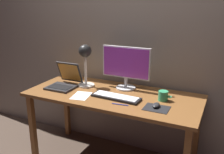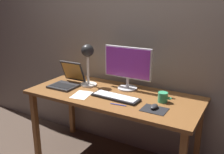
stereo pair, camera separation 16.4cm
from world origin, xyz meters
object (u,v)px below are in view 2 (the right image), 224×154
at_px(monitor, 128,66).
at_px(coffee_mug, 163,97).
at_px(mouse, 154,106).
at_px(pen, 118,105).
at_px(keyboard_main, 116,97).
at_px(laptop, 68,79).
at_px(desk_lamp, 88,58).

height_order(monitor, coffee_mug, monitor).
relative_size(mouse, pen, 0.69).
bearing_deg(pen, monitor, 105.96).
relative_size(keyboard_main, mouse, 4.65).
distance_m(monitor, mouse, 0.55).
bearing_deg(laptop, desk_lamp, 28.39).
bearing_deg(coffee_mug, pen, -140.06).
height_order(keyboard_main, desk_lamp, desk_lamp).
bearing_deg(desk_lamp, coffee_mug, -3.58).
xyz_separation_m(keyboard_main, coffee_mug, (0.39, 0.13, 0.03)).
xyz_separation_m(laptop, pen, (0.69, -0.20, -0.06)).
relative_size(mouse, coffee_mug, 0.81).
xyz_separation_m(laptop, desk_lamp, (0.18, 0.10, 0.22)).
bearing_deg(monitor, coffee_mug, -19.62).
distance_m(keyboard_main, mouse, 0.38).
bearing_deg(keyboard_main, laptop, 172.25).
distance_m(laptop, mouse, 0.98).
distance_m(mouse, pen, 0.29).
xyz_separation_m(keyboard_main, mouse, (0.37, -0.04, 0.01)).
height_order(keyboard_main, coffee_mug, coffee_mug).
height_order(keyboard_main, pen, keyboard_main).
distance_m(desk_lamp, pen, 0.65).
relative_size(laptop, pen, 2.27).
bearing_deg(monitor, desk_lamp, -166.36).
distance_m(laptop, pen, 0.72).
height_order(monitor, desk_lamp, desk_lamp).
height_order(laptop, pen, laptop).
relative_size(monitor, laptop, 1.51).
bearing_deg(mouse, coffee_mug, 85.29).
bearing_deg(mouse, laptop, 172.79).
distance_m(keyboard_main, coffee_mug, 0.41).
distance_m(monitor, laptop, 0.63).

